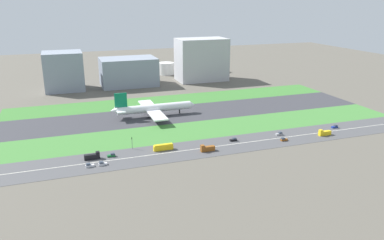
# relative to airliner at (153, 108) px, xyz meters

# --- Properties ---
(ground_plane) EXTENTS (800.00, 800.00, 0.00)m
(ground_plane) POSITION_rel_airliner_xyz_m (30.09, -0.00, -6.23)
(ground_plane) COLOR #5B564C
(runway) EXTENTS (280.00, 46.00, 0.10)m
(runway) POSITION_rel_airliner_xyz_m (30.09, -0.00, -6.18)
(runway) COLOR #38383D
(runway) RESTS_ON ground_plane
(grass_median_north) EXTENTS (280.00, 36.00, 0.10)m
(grass_median_north) POSITION_rel_airliner_xyz_m (30.09, 41.00, -6.18)
(grass_median_north) COLOR #3D7A33
(grass_median_north) RESTS_ON ground_plane
(grass_median_south) EXTENTS (280.00, 36.00, 0.10)m
(grass_median_south) POSITION_rel_airliner_xyz_m (30.09, -41.00, -6.18)
(grass_median_south) COLOR #427F38
(grass_median_south) RESTS_ON ground_plane
(highway) EXTENTS (280.00, 28.00, 0.10)m
(highway) POSITION_rel_airliner_xyz_m (30.09, -73.00, -6.18)
(highway) COLOR #4C4C4F
(highway) RESTS_ON ground_plane
(highway_centerline) EXTENTS (266.00, 0.50, 0.01)m
(highway_centerline) POSITION_rel_airliner_xyz_m (30.09, -73.00, -6.13)
(highway_centerline) COLOR silver
(highway_centerline) RESTS_ON highway
(airliner) EXTENTS (65.00, 56.00, 19.70)m
(airliner) POSITION_rel_airliner_xyz_m (0.00, 0.00, 0.00)
(airliner) COLOR white
(airliner) RESTS_ON runway
(car_5) EXTENTS (4.40, 1.80, 2.00)m
(car_5) POSITION_rel_airliner_xyz_m (64.94, -78.00, -5.31)
(car_5) COLOR brown
(car_5) RESTS_ON highway
(car_0) EXTENTS (4.40, 1.80, 2.00)m
(car_0) POSITION_rel_airliner_xyz_m (67.93, -68.00, -5.31)
(car_0) COLOR #99999E
(car_0) RESTS_ON highway
(car_3) EXTENTS (4.40, 1.80, 2.00)m
(car_3) POSITION_rel_airliner_xyz_m (35.19, -68.00, -5.31)
(car_3) COLOR black
(car_3) RESTS_ON highway
(car_2) EXTENTS (4.40, 1.80, 2.00)m
(car_2) POSITION_rel_airliner_xyz_m (-52.92, -78.00, -5.31)
(car_2) COLOR silver
(car_2) RESTS_ON highway
(car_1) EXTENTS (4.40, 1.80, 2.00)m
(car_1) POSITION_rel_airliner_xyz_m (-40.03, -68.00, -5.31)
(car_1) COLOR #19662D
(car_1) RESTS_ON highway
(car_4) EXTENTS (4.40, 1.80, 2.00)m
(car_4) POSITION_rel_airliner_xyz_m (-46.19, -78.00, -5.31)
(car_4) COLOR silver
(car_4) RESTS_ON highway
(truck_0) EXTENTS (8.40, 2.50, 4.00)m
(truck_0) POSITION_rel_airliner_xyz_m (-50.42, -68.00, -4.56)
(truck_0) COLOR black
(truck_0) RESTS_ON highway
(truck_2) EXTENTS (8.40, 2.50, 4.00)m
(truck_2) POSITION_rel_airliner_xyz_m (95.22, -78.00, -4.56)
(truck_2) COLOR yellow
(truck_2) RESTS_ON highway
(car_6) EXTENTS (4.40, 1.80, 2.00)m
(car_6) POSITION_rel_airliner_xyz_m (111.66, -68.00, -5.31)
(car_6) COLOR navy
(car_6) RESTS_ON highway
(bus_0) EXTENTS (11.60, 2.50, 3.50)m
(bus_0) POSITION_rel_airliner_xyz_m (-10.03, -68.00, -4.41)
(bus_0) COLOR yellow
(bus_0) RESTS_ON highway
(truck_1) EXTENTS (8.40, 2.50, 4.00)m
(truck_1) POSITION_rel_airliner_xyz_m (13.61, -78.00, -4.56)
(truck_1) COLOR brown
(truck_1) RESTS_ON highway
(traffic_light) EXTENTS (0.36, 0.50, 7.20)m
(traffic_light) POSITION_rel_airliner_xyz_m (-26.87, -60.01, -1.94)
(traffic_light) COLOR #4C4C51
(traffic_light) RESTS_ON highway
(terminal_building) EXTENTS (36.19, 33.37, 36.79)m
(terminal_building) POSITION_rel_airliner_xyz_m (-59.91, 114.00, 12.16)
(terminal_building) COLOR gray
(terminal_building) RESTS_ON ground_plane
(hangar_building) EXTENTS (55.67, 37.10, 27.99)m
(hangar_building) POSITION_rel_airliner_xyz_m (2.72, 114.00, 7.77)
(hangar_building) COLOR gray
(hangar_building) RESTS_ON ground_plane
(office_tower) EXTENTS (52.65, 31.61, 44.88)m
(office_tower) POSITION_rel_airliner_xyz_m (82.09, 114.00, 16.21)
(office_tower) COLOR #B2B2B7
(office_tower) RESTS_ON ground_plane
(fuel_tank_west) EXTENTS (18.63, 18.63, 13.81)m
(fuel_tank_west) POSITION_rel_airliner_xyz_m (54.63, 159.00, 0.67)
(fuel_tank_west) COLOR silver
(fuel_tank_west) RESTS_ON ground_plane
(fuel_tank_centre) EXTENTS (17.37, 17.37, 16.43)m
(fuel_tank_centre) POSITION_rel_airliner_xyz_m (82.86, 159.00, 1.98)
(fuel_tank_centre) COLOR silver
(fuel_tank_centre) RESTS_ON ground_plane
(fuel_tank_east) EXTENTS (17.42, 17.42, 16.78)m
(fuel_tank_east) POSITION_rel_airliner_xyz_m (111.98, 159.00, 2.16)
(fuel_tank_east) COLOR silver
(fuel_tank_east) RESTS_ON ground_plane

